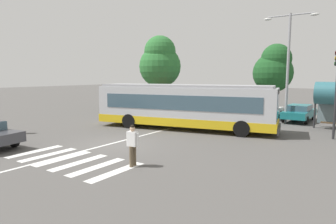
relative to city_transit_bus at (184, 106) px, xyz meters
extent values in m
plane|color=#514F4C|center=(-0.62, -5.98, -1.59)|extent=(160.00, 160.00, 0.00)
cylinder|color=black|center=(3.78, 1.98, -1.09)|extent=(1.04, 0.50, 1.00)
cylinder|color=black|center=(4.26, -0.32, -1.09)|extent=(1.04, 0.50, 1.00)
cylinder|color=black|center=(-3.82, 0.41, -1.09)|extent=(1.04, 0.50, 1.00)
cylinder|color=black|center=(-3.34, -1.89, -1.09)|extent=(1.04, 0.50, 1.00)
cube|color=silver|center=(-0.02, 0.00, 0.04)|extent=(12.39, 4.96, 2.55)
cube|color=gold|center=(-0.02, 0.00, -0.96)|extent=(12.52, 5.01, 0.55)
cube|color=#3D5666|center=(-0.02, 0.00, 0.34)|extent=(10.98, 4.71, 0.96)
cube|color=#3D5666|center=(5.92, 1.23, 0.24)|extent=(0.49, 2.21, 1.63)
cube|color=black|center=(5.92, 1.23, 1.13)|extent=(0.45, 1.91, 0.28)
cube|color=#99999E|center=(-0.02, 0.00, 1.39)|extent=(11.87, 4.66, 0.16)
cube|color=#28282B|center=(6.04, 1.25, -1.16)|extent=(0.64, 2.52, 0.36)
cylinder|color=brown|center=(2.73, -8.35, -1.16)|extent=(0.16, 0.16, 0.85)
cylinder|color=brown|center=(2.75, -8.56, -1.16)|extent=(0.16, 0.16, 0.85)
cube|color=white|center=(2.74, -8.45, -0.44)|extent=(0.43, 0.30, 0.60)
cylinder|color=white|center=(2.50, -8.48, -0.47)|extent=(0.10, 0.10, 0.55)
cylinder|color=white|center=(2.98, -8.42, -0.47)|extent=(0.10, 0.10, 0.55)
sphere|color=tan|center=(2.74, -8.45, -0.03)|extent=(0.22, 0.22, 0.22)
sphere|color=black|center=(2.74, -8.45, 0.04)|extent=(0.19, 0.19, 0.19)
cylinder|color=black|center=(-4.51, -9.44, -1.27)|extent=(0.66, 0.29, 0.64)
cylinder|color=black|center=(-8.41, 9.77, -1.27)|extent=(0.25, 0.65, 0.64)
cylinder|color=black|center=(-6.74, 9.65, -1.27)|extent=(0.25, 0.65, 0.64)
cylinder|color=black|center=(-8.61, 6.98, -1.27)|extent=(0.25, 0.65, 0.64)
cylinder|color=black|center=(-6.94, 6.86, -1.27)|extent=(0.25, 0.65, 0.64)
cube|color=#AD1E1E|center=(-7.68, 8.32, -0.95)|extent=(2.14, 4.62, 0.52)
cube|color=#3D5666|center=(-7.68, 8.23, -0.47)|extent=(1.75, 2.27, 0.44)
cube|color=#AD1E1E|center=(-7.68, 8.23, -0.28)|extent=(1.67, 2.08, 0.09)
cylinder|color=black|center=(-5.74, 9.11, -1.27)|extent=(0.24, 0.65, 0.64)
cylinder|color=black|center=(-4.07, 9.00, -1.27)|extent=(0.24, 0.65, 0.64)
cylinder|color=black|center=(-5.92, 6.32, -1.27)|extent=(0.24, 0.65, 0.64)
cylinder|color=black|center=(-4.25, 6.21, -1.27)|extent=(0.24, 0.65, 0.64)
cube|color=#234293|center=(-5.00, 7.66, -0.95)|extent=(2.11, 4.61, 0.52)
cube|color=#3D5666|center=(-5.00, 7.57, -0.47)|extent=(1.74, 2.26, 0.44)
cube|color=#234293|center=(-5.00, 7.57, -0.28)|extent=(1.66, 2.08, 0.09)
cylinder|color=black|center=(-3.07, 9.37, -1.27)|extent=(0.22, 0.64, 0.64)
cylinder|color=black|center=(-1.40, 9.33, -1.27)|extent=(0.22, 0.64, 0.64)
cylinder|color=black|center=(-3.14, 6.58, -1.27)|extent=(0.22, 0.64, 0.64)
cylinder|color=black|center=(-1.47, 6.54, -1.27)|extent=(0.22, 0.64, 0.64)
cube|color=#C6B793|center=(-2.27, 7.96, -0.95)|extent=(1.93, 4.54, 0.52)
cube|color=#3D5666|center=(-2.27, 7.87, -0.47)|extent=(1.65, 2.20, 0.44)
cube|color=#C6B793|center=(-2.27, 7.87, -0.28)|extent=(1.58, 2.02, 0.09)
cylinder|color=black|center=(-0.26, 9.35, -1.27)|extent=(0.26, 0.66, 0.64)
cylinder|color=black|center=(1.41, 9.18, -1.27)|extent=(0.26, 0.66, 0.64)
cylinder|color=black|center=(-0.54, 6.58, -1.27)|extent=(0.26, 0.66, 0.64)
cylinder|color=black|center=(1.13, 6.41, -1.27)|extent=(0.26, 0.66, 0.64)
cube|color=#38383D|center=(0.43, 7.88, -0.95)|extent=(2.27, 4.66, 0.52)
cube|color=#3D5666|center=(0.43, 7.79, -0.47)|extent=(1.81, 2.31, 0.44)
cube|color=#38383D|center=(0.43, 7.79, -0.28)|extent=(1.72, 2.12, 0.09)
cylinder|color=black|center=(2.40, 9.36, -1.27)|extent=(0.22, 0.65, 0.64)
cylinder|color=black|center=(4.08, 9.31, -1.27)|extent=(0.22, 0.65, 0.64)
cylinder|color=black|center=(2.31, 6.58, -1.27)|extent=(0.22, 0.65, 0.64)
cylinder|color=black|center=(3.98, 6.52, -1.27)|extent=(0.22, 0.65, 0.64)
cube|color=white|center=(3.19, 7.94, -0.95)|extent=(1.98, 4.56, 0.52)
cube|color=#3D5666|center=(3.19, 7.85, -0.47)|extent=(1.68, 2.21, 0.44)
cube|color=white|center=(3.19, 7.85, -0.28)|extent=(1.60, 2.03, 0.09)
cylinder|color=black|center=(5.04, 9.62, -1.27)|extent=(0.22, 0.64, 0.64)
cylinder|color=black|center=(6.72, 9.58, -1.27)|extent=(0.22, 0.64, 0.64)
cylinder|color=black|center=(4.97, 6.83, -1.27)|extent=(0.22, 0.64, 0.64)
cylinder|color=black|center=(6.65, 6.79, -1.27)|extent=(0.22, 0.64, 0.64)
cube|color=#196B70|center=(5.84, 8.21, -0.95)|extent=(1.93, 4.54, 0.52)
cube|color=#3D5666|center=(5.84, 8.12, -0.47)|extent=(1.65, 2.20, 0.44)
cube|color=#196B70|center=(5.84, 8.12, -0.28)|extent=(1.58, 2.02, 0.09)
cylinder|color=#28282B|center=(8.89, 2.13, 0.52)|extent=(0.14, 0.14, 4.22)
cylinder|color=#410907|center=(8.72, 2.13, 3.36)|extent=(0.04, 0.20, 0.20)
cylinder|color=yellow|center=(8.72, 2.13, 3.06)|extent=(0.04, 0.20, 0.20)
cylinder|color=#093B10|center=(8.72, 2.13, 2.76)|extent=(0.04, 0.20, 0.20)
cylinder|color=#28282B|center=(7.34, 5.57, -0.44)|extent=(0.12, 0.12, 2.30)
cylinder|color=#939399|center=(5.14, 6.72, 2.56)|extent=(0.20, 0.20, 8.30)
cylinder|color=#939399|center=(5.97, 6.72, 6.57)|extent=(1.66, 0.10, 0.10)
ellipsoid|color=silver|center=(6.80, 6.72, 6.44)|extent=(0.60, 0.32, 0.20)
cylinder|color=#939399|center=(4.31, 6.72, 6.57)|extent=(1.66, 0.10, 0.10)
ellipsoid|color=silver|center=(3.48, 6.72, 6.44)|extent=(0.60, 0.32, 0.20)
cylinder|color=brown|center=(-9.80, 10.68, -0.08)|extent=(0.36, 0.36, 3.03)
sphere|color=#2D7033|center=(-9.80, 10.68, 3.11)|extent=(4.78, 4.78, 4.78)
sphere|color=#2D7033|center=(-9.65, 10.48, 4.79)|extent=(3.59, 3.59, 3.59)
cylinder|color=brown|center=(2.00, 14.17, -0.32)|extent=(0.36, 0.36, 2.53)
sphere|color=#1E5123|center=(2.00, 14.17, 2.36)|extent=(4.03, 4.03, 4.03)
sphere|color=#1E5123|center=(2.33, 14.05, 3.77)|extent=(3.02, 3.02, 3.02)
cube|color=silver|center=(-2.77, -9.35, -1.58)|extent=(0.45, 2.86, 0.01)
cube|color=silver|center=(-1.68, -9.35, -1.58)|extent=(0.45, 2.86, 0.01)
cube|color=silver|center=(-0.59, -9.35, -1.58)|extent=(0.45, 2.86, 0.01)
cube|color=silver|center=(0.50, -9.35, -1.58)|extent=(0.45, 2.86, 0.01)
cube|color=silver|center=(1.59, -9.35, -1.58)|extent=(0.45, 2.86, 0.01)
cube|color=silver|center=(2.68, -9.35, -1.58)|extent=(0.45, 2.86, 0.01)
cube|color=silver|center=(-0.92, -3.98, -1.59)|extent=(0.16, 24.00, 0.01)
camera|label=1|loc=(10.61, -17.37, 2.10)|focal=31.88mm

